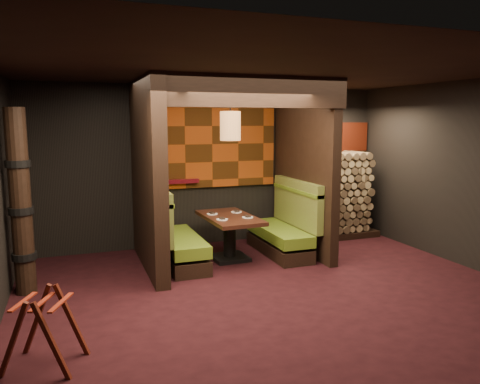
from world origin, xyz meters
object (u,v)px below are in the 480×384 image
at_px(dining_table, 230,230).
at_px(firewood_stack, 333,195).
at_px(booth_bench_left, 174,239).
at_px(booth_bench_right, 284,230).
at_px(luggage_rack, 44,327).
at_px(pendant_lamp, 230,126).
at_px(totem_column, 21,204).

bearing_deg(dining_table, firewood_stack, 17.63).
bearing_deg(booth_bench_left, dining_table, -3.06).
distance_m(booth_bench_right, luggage_rack, 4.50).
xyz_separation_m(dining_table, pendant_lamp, (0.00, -0.05, 1.67)).
xyz_separation_m(pendant_lamp, luggage_rack, (-2.67, -2.52, -1.78)).
xyz_separation_m(booth_bench_left, totem_column, (-2.09, -0.55, 0.79)).
relative_size(booth_bench_right, dining_table, 1.15).
relative_size(booth_bench_left, luggage_rack, 1.96).
relative_size(pendant_lamp, luggage_rack, 1.13).
distance_m(booth_bench_left, luggage_rack, 3.16).
bearing_deg(luggage_rack, booth_bench_left, 55.89).
bearing_deg(booth_bench_left, booth_bench_right, 0.00).
xyz_separation_m(dining_table, totem_column, (-2.98, -0.50, 0.70)).
relative_size(booth_bench_right, luggage_rack, 1.96).
relative_size(pendant_lamp, firewood_stack, 0.53).
xyz_separation_m(totem_column, firewood_stack, (5.33, 1.25, -0.37)).
height_order(booth_bench_left, booth_bench_right, same).
distance_m(booth_bench_left, dining_table, 0.90).
relative_size(booth_bench_left, dining_table, 1.15).
height_order(pendant_lamp, totem_column, pendant_lamp).
distance_m(totem_column, firewood_stack, 5.49).
xyz_separation_m(luggage_rack, totem_column, (-0.32, 2.07, 0.81)).
bearing_deg(dining_table, pendant_lamp, -90.00).
height_order(pendant_lamp, luggage_rack, pendant_lamp).
distance_m(luggage_rack, firewood_stack, 6.03).
bearing_deg(totem_column, firewood_stack, 13.19).
bearing_deg(pendant_lamp, totem_column, -171.38).
relative_size(booth_bench_left, totem_column, 0.67).
bearing_deg(luggage_rack, firewood_stack, 33.46).
height_order(dining_table, luggage_rack, dining_table).
bearing_deg(booth_bench_right, booth_bench_left, 180.00).
height_order(booth_bench_left, luggage_rack, booth_bench_left).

